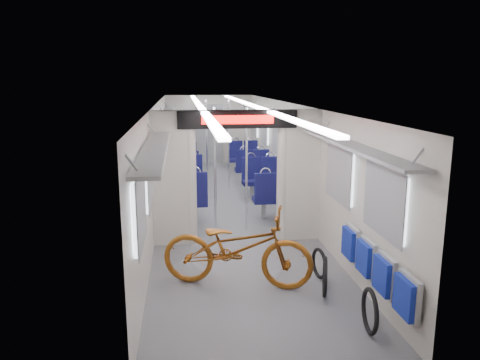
{
  "coord_description": "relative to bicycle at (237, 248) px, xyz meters",
  "views": [
    {
      "loc": [
        -0.93,
        -9.84,
        2.79
      ],
      "look_at": [
        0.07,
        -1.89,
        1.07
      ],
      "focal_mm": 35.0,
      "sensor_mm": 36.0,
      "label": 1
    }
  ],
  "objects": [
    {
      "name": "seat_bay_far_right",
      "position": [
        1.15,
        7.18,
        -0.01
      ],
      "size": [
        0.9,
        2.0,
        1.08
      ],
      "color": "#0E0E3F",
      "rests_on": "ground"
    },
    {
      "name": "stanchion_near_left",
      "position": [
        -0.1,
        2.69,
        0.6
      ],
      "size": [
        0.04,
        0.04,
        2.3
      ],
      "primitive_type": "cylinder",
      "color": "silver",
      "rests_on": "ground"
    },
    {
      "name": "bike_hoop_c",
      "position": [
        1.2,
        0.09,
        -0.35
      ],
      "size": [
        0.12,
        0.45,
        0.45
      ],
      "primitive_type": "torus",
      "rotation": [
        1.57,
        0.0,
        1.73
      ],
      "color": "black",
      "rests_on": "ground"
    },
    {
      "name": "stanchion_far_left",
      "position": [
        -0.08,
        5.88,
        0.6
      ],
      "size": [
        0.04,
        0.04,
        2.3
      ],
      "primitive_type": "cylinder",
      "color": "silver",
      "rests_on": "ground"
    },
    {
      "name": "flip_bench",
      "position": [
        1.57,
        -0.93,
        0.03
      ],
      "size": [
        0.12,
        2.07,
        0.48
      ],
      "color": "gray",
      "rests_on": "carriage"
    },
    {
      "name": "bike_hoop_b",
      "position": [
        1.11,
        -0.46,
        -0.3
      ],
      "size": [
        0.2,
        0.53,
        0.54
      ],
      "primitive_type": "torus",
      "rotation": [
        1.57,
        0.0,
        1.29
      ],
      "color": "black",
      "rests_on": "ground"
    },
    {
      "name": "bike_hoop_a",
      "position": [
        1.33,
        -1.42,
        -0.31
      ],
      "size": [
        0.1,
        0.53,
        0.53
      ],
      "primitive_type": "torus",
      "rotation": [
        1.57,
        0.0,
        1.48
      ],
      "color": "black",
      "rests_on": "ground"
    },
    {
      "name": "stanchion_near_right",
      "position": [
        0.47,
        2.46,
        0.6
      ],
      "size": [
        0.04,
        0.04,
        2.3
      ],
      "primitive_type": "cylinder",
      "color": "silver",
      "rests_on": "ground"
    },
    {
      "name": "carriage",
      "position": [
        0.22,
        3.57,
        0.95
      ],
      "size": [
        12.0,
        12.02,
        2.31
      ],
      "color": "#515456",
      "rests_on": "ground"
    },
    {
      "name": "bicycle",
      "position": [
        0.0,
        0.0,
        0.0
      ],
      "size": [
        2.2,
        1.29,
        1.1
      ],
      "primitive_type": "imported",
      "rotation": [
        0.0,
        0.0,
        1.28
      ],
      "color": "brown",
      "rests_on": "ground"
    },
    {
      "name": "seat_bay_near_right",
      "position": [
        1.15,
        3.93,
        -0.01
      ],
      "size": [
        0.91,
        2.06,
        1.1
      ],
      "color": "#0E0E3F",
      "rests_on": "ground"
    },
    {
      "name": "seat_bay_far_left",
      "position": [
        -0.72,
        7.28,
        -0.03
      ],
      "size": [
        0.88,
        1.92,
        1.05
      ],
      "color": "#0E0E3F",
      "rests_on": "ground"
    },
    {
      "name": "stanchion_far_right",
      "position": [
        0.48,
        5.88,
        0.6
      ],
      "size": [
        0.04,
        0.04,
        2.3
      ],
      "primitive_type": "cylinder",
      "color": "silver",
      "rests_on": "ground"
    },
    {
      "name": "seat_bay_near_left",
      "position": [
        -0.72,
        3.99,
        0.03
      ],
      "size": [
        0.96,
        2.3,
        1.17
      ],
      "color": "#0E0E3F",
      "rests_on": "ground"
    }
  ]
}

